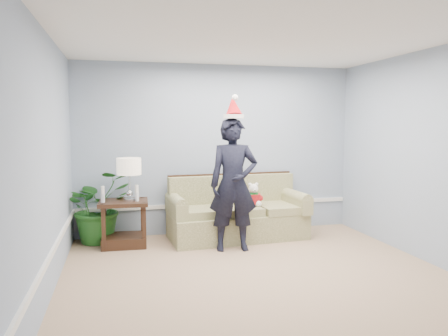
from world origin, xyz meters
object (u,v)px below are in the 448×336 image
at_px(houseplant, 99,206).
at_px(teddy_bear, 253,197).
at_px(sofa, 236,215).
at_px(man, 233,185).
at_px(side_table, 124,228).
at_px(table_lamp, 129,168).

xyz_separation_m(houseplant, teddy_bear, (2.30, -0.33, 0.10)).
height_order(sofa, teddy_bear, sofa).
xyz_separation_m(sofa, man, (-0.22, -0.64, 0.58)).
distance_m(sofa, houseplant, 2.09).
height_order(sofa, man, man).
relative_size(sofa, houseplant, 1.96).
height_order(side_table, table_lamp, table_lamp).
relative_size(side_table, man, 0.39).
bearing_deg(side_table, sofa, 3.18).
distance_m(side_table, houseplant, 0.55).
distance_m(sofa, side_table, 1.71).
relative_size(man, teddy_bear, 5.07).
height_order(side_table, teddy_bear, teddy_bear).
distance_m(side_table, teddy_bear, 1.98).
bearing_deg(man, table_lamp, 165.44).
distance_m(table_lamp, houseplant, 0.81).
xyz_separation_m(side_table, man, (1.49, -0.55, 0.66)).
xyz_separation_m(sofa, teddy_bear, (0.24, -0.12, 0.30)).
bearing_deg(houseplant, side_table, -40.44).
bearing_deg(sofa, man, -112.87).
height_order(table_lamp, houseplant, table_lamp).
relative_size(table_lamp, houseplant, 0.57).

